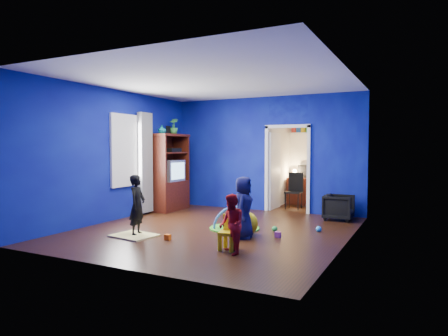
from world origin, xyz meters
The scene contains 32 objects.
floor centered at (0.00, 0.00, 0.00)m, with size 5.00×5.50×0.01m, color black.
ceiling centered at (0.00, 0.00, 2.90)m, with size 5.00×5.50×0.01m, color white.
wall_back centered at (0.00, 2.75, 1.45)m, with size 5.00×0.02×2.90m, color #0A0C72.
wall_front centered at (0.00, -2.75, 1.45)m, with size 5.00×0.02×2.90m, color #0A0C72.
wall_left centered at (-2.50, 0.00, 1.45)m, with size 0.02×5.50×2.90m, color #0A0C72.
wall_right centered at (2.50, 0.00, 1.45)m, with size 0.02×5.50×2.90m, color #0A0C72.
alcove centered at (0.60, 3.62, 1.25)m, with size 1.00×1.75×2.50m, color silver, non-canonical shape.
armchair centered at (1.97, 2.20, 0.28)m, with size 0.61×0.63×0.57m, color black.
child_black centered at (-1.05, -1.04, 0.56)m, with size 0.41×0.27×1.12m, color black.
child_navy centered at (0.79, -0.37, 0.55)m, with size 0.54×0.35×1.10m, color #10113A.
toddler_red centered at (1.06, -1.43, 0.46)m, with size 0.44×0.35×0.91m, color red.
vase centered at (-2.22, 1.39, 2.07)m, with size 0.20×0.20×0.21m, color #0B545E.
potted_plant centered at (-2.22, 1.91, 2.17)m, with size 0.23×0.23×0.41m, color #308435.
tv_armoire centered at (-2.22, 1.69, 0.98)m, with size 0.58×1.14×1.96m, color #3A1209.
crt_tv centered at (-2.18, 1.69, 1.02)m, with size 0.46×0.70×0.54m, color silver.
yellow_blanket centered at (-1.05, -1.14, 0.01)m, with size 0.75×0.60×0.03m, color #F2E07A.
hopper_ball centered at (0.74, -0.12, 0.22)m, with size 0.43×0.43×0.43m, color yellow.
kid_chair centered at (0.91, -1.23, 0.25)m, with size 0.28×0.28×0.50m, color yellow.
play_mat centered at (0.30, 0.29, 0.01)m, with size 0.99×0.99×0.03m, color green.
toy_arch centered at (0.30, 0.29, 0.02)m, with size 0.88×0.88×0.05m, color #3F8CD8.
window_left centered at (-2.48, 0.35, 1.55)m, with size 0.03×0.95×1.55m, color white.
curtain centered at (-2.37, 0.90, 1.25)m, with size 0.14×0.42×2.40m, color slate.
doorway centered at (0.60, 2.75, 1.05)m, with size 1.16×0.10×2.10m, color white.
study_desk centered at (0.60, 4.26, 0.38)m, with size 0.88×0.44×0.75m, color #3D140A.
desk_monitor centered at (0.60, 4.38, 0.95)m, with size 0.40×0.05×0.32m, color black.
desk_lamp centered at (0.32, 4.32, 0.93)m, with size 0.14×0.14×0.14m, color #FFD88C.
folding_chair centered at (0.60, 3.30, 0.46)m, with size 0.40×0.40×0.92m, color black.
book_shelf centered at (0.60, 4.37, 2.02)m, with size 0.88×0.24×0.04m, color white.
toy_0 centered at (1.86, 0.77, 0.06)m, with size 0.11×0.11×0.11m, color #2891E2.
toy_1 centered at (-0.34, -1.11, 0.05)m, with size 0.10×0.08×0.10m, color #F8600D.
toy_2 centered at (1.10, 0.41, 0.06)m, with size 0.11×0.11×0.11m, color green.
toy_3 centered at (1.32, -0.04, 0.05)m, with size 0.10×0.08×0.10m, color #BD47AC.
Camera 1 is at (3.64, -6.82, 1.62)m, focal length 32.00 mm.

